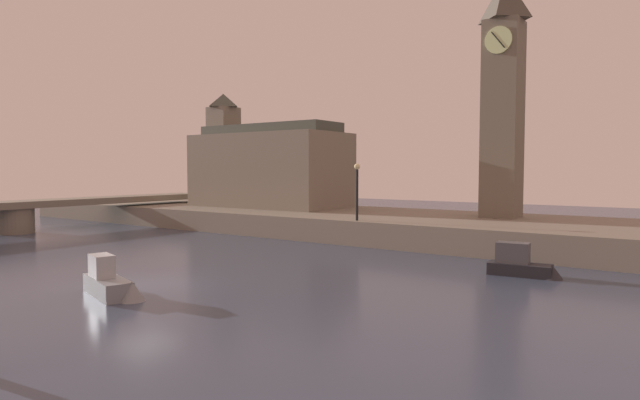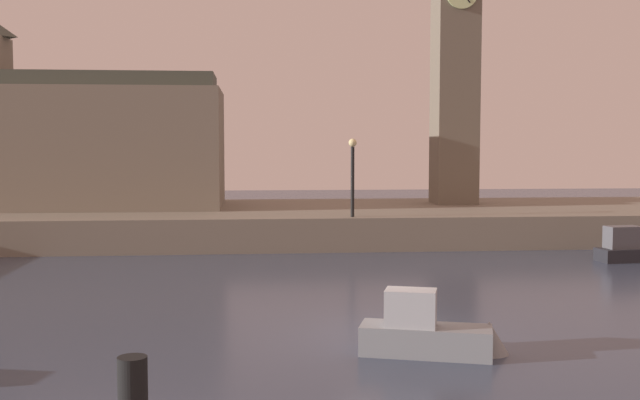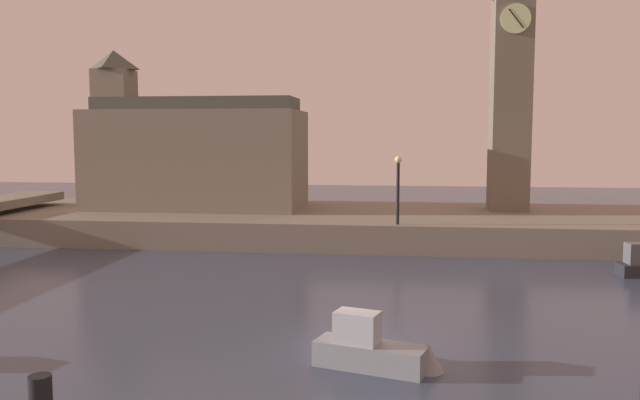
% 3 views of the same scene
% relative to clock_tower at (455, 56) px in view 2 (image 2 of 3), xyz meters
% --- Properties ---
extents(ground_plane, '(120.00, 120.00, 0.00)m').
position_rel_clock_tower_xyz_m(ground_plane, '(-7.48, -21.86, -9.45)').
color(ground_plane, '#384256').
extents(far_embankment, '(70.00, 12.00, 1.50)m').
position_rel_clock_tower_xyz_m(far_embankment, '(-7.48, -1.86, -8.70)').
color(far_embankment, slate).
rests_on(far_embankment, ground).
extents(clock_tower, '(2.44, 2.48, 15.40)m').
position_rel_clock_tower_xyz_m(clock_tower, '(0.00, 0.00, 0.00)').
color(clock_tower, '#6B6051').
rests_on(clock_tower, far_embankment).
extents(parliament_hall, '(13.01, 6.55, 9.78)m').
position_rel_clock_tower_xyz_m(parliament_hall, '(-19.39, -0.72, -4.57)').
color(parliament_hall, slate).
rests_on(parliament_hall, far_embankment).
extents(streetlamp, '(0.36, 0.36, 3.46)m').
position_rel_clock_tower_xyz_m(streetlamp, '(-6.52, -7.19, -5.76)').
color(streetlamp, black).
rests_on(streetlamp, far_embankment).
extents(boat_cruiser_grey, '(3.52, 1.78, 1.48)m').
position_rel_clock_tower_xyz_m(boat_cruiser_grey, '(-6.90, -23.79, -8.96)').
color(boat_cruiser_grey, gray).
rests_on(boat_cruiser_grey, ground).
extents(boat_barge_dark, '(3.18, 1.31, 1.46)m').
position_rel_clock_tower_xyz_m(boat_barge_dark, '(4.39, -11.24, -8.96)').
color(boat_barge_dark, '#232328').
rests_on(boat_barge_dark, ground).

